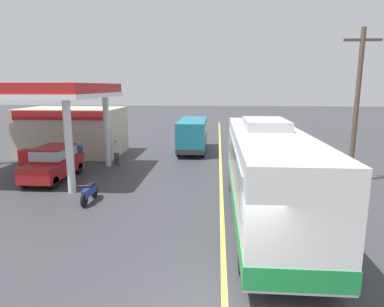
# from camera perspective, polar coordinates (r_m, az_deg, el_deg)

# --- Properties ---
(ground) EXTENTS (120.00, 120.00, 0.00)m
(ground) POSITION_cam_1_polar(r_m,az_deg,el_deg) (27.15, 4.77, 0.78)
(ground) COLOR #38383D
(lane_divider_stripe) EXTENTS (0.16, 50.00, 0.01)m
(lane_divider_stripe) POSITION_cam_1_polar(r_m,az_deg,el_deg) (22.25, 4.84, -1.56)
(lane_divider_stripe) COLOR #D8CC4C
(lane_divider_stripe) RESTS_ON ground
(coach_bus_main) EXTENTS (2.60, 11.04, 3.69)m
(coach_bus_main) POSITION_cam_1_polar(r_m,az_deg,el_deg) (12.87, 12.61, -3.50)
(coach_bus_main) COLOR white
(coach_bus_main) RESTS_ON ground
(gas_station_roadside) EXTENTS (9.10, 11.95, 5.10)m
(gas_station_roadside) POSITION_cam_1_polar(r_m,az_deg,el_deg) (24.30, -21.48, 5.05)
(gas_station_roadside) COLOR #B21E1E
(gas_station_roadside) RESTS_ON ground
(car_at_pump) EXTENTS (1.70, 4.20, 1.82)m
(car_at_pump) POSITION_cam_1_polar(r_m,az_deg,el_deg) (19.41, -22.36, -1.25)
(car_at_pump) COLOR maroon
(car_at_pump) RESTS_ON ground
(minibus_opposing_lane) EXTENTS (2.04, 6.13, 2.44)m
(minibus_opposing_lane) POSITION_cam_1_polar(r_m,az_deg,el_deg) (25.78, 0.11, 3.57)
(minibus_opposing_lane) COLOR teal
(minibus_opposing_lane) RESTS_ON ground
(motorcycle_parked_forecourt) EXTENTS (0.55, 1.80, 0.92)m
(motorcycle_parked_forecourt) POSITION_cam_1_polar(r_m,az_deg,el_deg) (15.35, -16.94, -6.26)
(motorcycle_parked_forecourt) COLOR black
(motorcycle_parked_forecourt) RESTS_ON ground
(pedestrian_near_pump) EXTENTS (0.55, 0.22, 1.66)m
(pedestrian_near_pump) POSITION_cam_1_polar(r_m,az_deg,el_deg) (21.83, -12.68, 0.44)
(pedestrian_near_pump) COLOR #33333F
(pedestrian_near_pump) RESTS_ON ground
(pedestrian_by_shop) EXTENTS (0.55, 0.22, 1.66)m
(pedestrian_by_shop) POSITION_cam_1_polar(r_m,az_deg,el_deg) (21.59, -18.65, -0.01)
(pedestrian_by_shop) COLOR #33333F
(pedestrian_by_shop) RESTS_ON ground
(utility_pole_roadside) EXTENTS (1.80, 0.24, 7.76)m
(utility_pole_roadside) POSITION_cam_1_polar(r_m,az_deg,el_deg) (19.06, 26.09, 7.50)
(utility_pole_roadside) COLOR brown
(utility_pole_roadside) RESTS_ON ground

